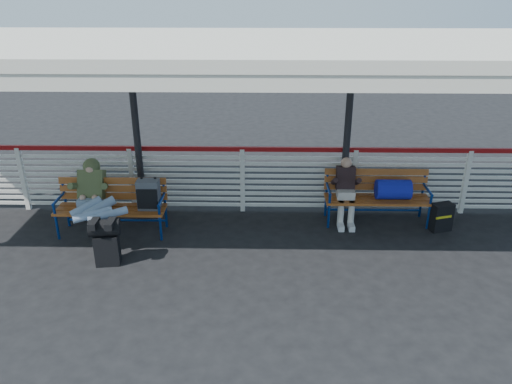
{
  "coord_description": "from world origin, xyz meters",
  "views": [
    {
      "loc": [
        0.41,
        -6.43,
        4.0
      ],
      "look_at": [
        0.26,
        1.0,
        0.77
      ],
      "focal_mm": 35.0,
      "sensor_mm": 36.0,
      "label": 1
    }
  ],
  "objects_px": {
    "bench_left": "(125,199)",
    "bench_right": "(385,191)",
    "luggage_stack": "(106,240)",
    "suitcase_side": "(441,217)",
    "companion_person": "(346,190)",
    "traveler_man": "(95,204)"
  },
  "relations": [
    {
      "from": "bench_left",
      "to": "bench_right",
      "type": "xyz_separation_m",
      "value": [
        4.38,
        0.48,
        -0.02
      ]
    },
    {
      "from": "bench_left",
      "to": "companion_person",
      "type": "bearing_deg",
      "value": 7.23
    },
    {
      "from": "bench_right",
      "to": "suitcase_side",
      "type": "bearing_deg",
      "value": -18.26
    },
    {
      "from": "traveler_man",
      "to": "suitcase_side",
      "type": "bearing_deg",
      "value": 5.14
    },
    {
      "from": "bench_right",
      "to": "bench_left",
      "type": "bearing_deg",
      "value": -173.78
    },
    {
      "from": "luggage_stack",
      "to": "suitcase_side",
      "type": "xyz_separation_m",
      "value": [
        5.34,
        1.2,
        -0.16
      ]
    },
    {
      "from": "companion_person",
      "to": "suitcase_side",
      "type": "distance_m",
      "value": 1.66
    },
    {
      "from": "bench_left",
      "to": "companion_person",
      "type": "relative_size",
      "value": 1.57
    },
    {
      "from": "companion_person",
      "to": "bench_left",
      "type": "bearing_deg",
      "value": -172.77
    },
    {
      "from": "bench_left",
      "to": "bench_right",
      "type": "bearing_deg",
      "value": 6.22
    },
    {
      "from": "bench_right",
      "to": "traveler_man",
      "type": "height_order",
      "value": "traveler_man"
    },
    {
      "from": "bench_left",
      "to": "traveler_man",
      "type": "relative_size",
      "value": 1.1
    },
    {
      "from": "luggage_stack",
      "to": "traveler_man",
      "type": "height_order",
      "value": "traveler_man"
    },
    {
      "from": "luggage_stack",
      "to": "suitcase_side",
      "type": "bearing_deg",
      "value": 4.7
    },
    {
      "from": "suitcase_side",
      "to": "traveler_man",
      "type": "bearing_deg",
      "value": 167.26
    },
    {
      "from": "bench_right",
      "to": "traveler_man",
      "type": "distance_m",
      "value": 4.83
    },
    {
      "from": "luggage_stack",
      "to": "suitcase_side",
      "type": "height_order",
      "value": "luggage_stack"
    },
    {
      "from": "luggage_stack",
      "to": "companion_person",
      "type": "distance_m",
      "value": 4.04
    },
    {
      "from": "traveler_man",
      "to": "suitcase_side",
      "type": "xyz_separation_m",
      "value": [
        5.69,
        0.51,
        -0.43
      ]
    },
    {
      "from": "bench_right",
      "to": "traveler_man",
      "type": "bearing_deg",
      "value": -170.27
    },
    {
      "from": "companion_person",
      "to": "suitcase_side",
      "type": "relative_size",
      "value": 2.34
    },
    {
      "from": "bench_right",
      "to": "companion_person",
      "type": "relative_size",
      "value": 1.57
    }
  ]
}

